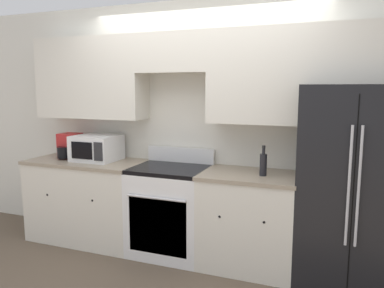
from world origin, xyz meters
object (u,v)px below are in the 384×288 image
object	(u,v)px
refrigerator	(351,186)
bottle	(263,164)
microwave	(97,148)
oven_range	(170,210)

from	to	relation	value
refrigerator	bottle	bearing A→B (deg)	-173.23
refrigerator	microwave	world-z (taller)	refrigerator
refrigerator	microwave	size ratio (longest dim) A/B	3.70
microwave	bottle	size ratio (longest dim) A/B	1.68
refrigerator	bottle	distance (m)	0.77
refrigerator	microwave	xyz separation A→B (m)	(-2.60, -0.00, 0.18)
refrigerator	bottle	xyz separation A→B (m)	(-0.75, -0.09, 0.15)
oven_range	refrigerator	size ratio (longest dim) A/B	0.62
oven_range	microwave	bearing A→B (deg)	176.82
microwave	oven_range	bearing A→B (deg)	-3.18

